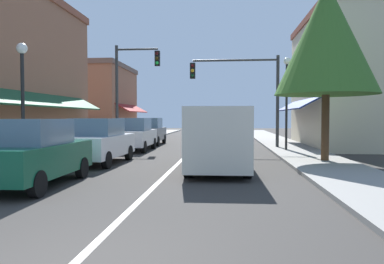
{
  "coord_description": "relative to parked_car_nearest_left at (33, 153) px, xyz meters",
  "views": [
    {
      "loc": [
        1.86,
        -3.83,
        1.81
      ],
      "look_at": [
        0.39,
        12.41,
        1.16
      ],
      "focal_mm": 34.89,
      "sensor_mm": 36.0,
      "label": 1
    }
  ],
  "objects": [
    {
      "name": "parked_car_third_left",
      "position": [
        0.11,
        10.44,
        0.0
      ],
      "size": [
        1.82,
        4.12,
        1.77
      ],
      "rotation": [
        0.0,
        0.0,
        0.01
      ],
      "color": "#B7BABF",
      "rests_on": "ground"
    },
    {
      "name": "street_lamp_left_near",
      "position": [
        -1.81,
        2.76,
        2.07
      ],
      "size": [
        0.36,
        0.36,
        4.31
      ],
      "color": "black",
      "rests_on": "ground"
    },
    {
      "name": "tree_right_near",
      "position": [
        8.91,
        5.71,
        3.98
      ],
      "size": [
        3.96,
        3.96,
        7.05
      ],
      "color": "#4C331E",
      "rests_on": "ground"
    },
    {
      "name": "storefront_right_block",
      "position": [
        12.6,
        14.55,
        3.12
      ],
      "size": [
        6.59,
        10.2,
        8.0
      ],
      "color": "beige",
      "rests_on": "ground"
    },
    {
      "name": "sidewalk_right",
      "position": [
        8.67,
        12.55,
        -0.82
      ],
      "size": [
        2.6,
        56.0,
        0.12
      ],
      "primitive_type": "cube",
      "color": "gray",
      "rests_on": "ground"
    },
    {
      "name": "lane_center_stripe",
      "position": [
        3.17,
        12.55,
        -0.88
      ],
      "size": [
        0.14,
        52.0,
        0.01
      ],
      "primitive_type": "cube",
      "color": "silver",
      "rests_on": "ground"
    },
    {
      "name": "street_lamp_right_mid",
      "position": [
        8.14,
        10.33,
        2.4
      ],
      "size": [
        0.36,
        0.36,
        4.88
      ],
      "color": "black",
      "rests_on": "ground"
    },
    {
      "name": "parked_car_second_left",
      "position": [
        0.11,
        4.78,
        0.0
      ],
      "size": [
        1.88,
        4.15,
        1.77
      ],
      "rotation": [
        0.0,
        0.0,
        -0.03
      ],
      "color": "silver",
      "rests_on": "ground"
    },
    {
      "name": "parked_car_nearest_left",
      "position": [
        0.0,
        0.0,
        0.0
      ],
      "size": [
        1.83,
        4.12,
        1.77
      ],
      "rotation": [
        0.0,
        0.0,
        0.01
      ],
      "color": "#0F4C33",
      "rests_on": "ground"
    },
    {
      "name": "parked_car_far_left",
      "position": [
        -0.03,
        14.96,
        0.0
      ],
      "size": [
        1.83,
        4.12,
        1.77
      ],
      "rotation": [
        0.0,
        0.0,
        0.01
      ],
      "color": "#4C5156",
      "rests_on": "ground"
    },
    {
      "name": "ground_plane",
      "position": [
        3.17,
        12.55,
        -0.88
      ],
      "size": [
        80.0,
        80.0,
        0.0
      ],
      "primitive_type": "plane",
      "color": "#33302D"
    },
    {
      "name": "storefront_far_left",
      "position": [
        -6.33,
        22.55,
        2.29
      ],
      "size": [
        6.73,
        8.2,
        6.33
      ],
      "color": "#8E5B42",
      "rests_on": "ground"
    },
    {
      "name": "traffic_signal_mast_arm",
      "position": [
        6.16,
        12.31,
        2.78
      ],
      "size": [
        5.09,
        0.5,
        5.33
      ],
      "color": "#333333",
      "rests_on": "ground"
    },
    {
      "name": "traffic_signal_left_corner",
      "position": [
        -0.79,
        13.05,
        3.15
      ],
      "size": [
        2.8,
        0.5,
        6.19
      ],
      "color": "#333333",
      "rests_on": "ground"
    },
    {
      "name": "sidewalk_left",
      "position": [
        -2.33,
        12.55,
        -0.82
      ],
      "size": [
        2.6,
        56.0,
        0.12
      ],
      "primitive_type": "cube",
      "color": "gray",
      "rests_on": "ground"
    },
    {
      "name": "van_in_lane",
      "position": [
        4.76,
        3.4,
        0.27
      ],
      "size": [
        2.07,
        5.21,
        2.12
      ],
      "rotation": [
        0.0,
        0.0,
        0.02
      ],
      "color": "beige",
      "rests_on": "ground"
    }
  ]
}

